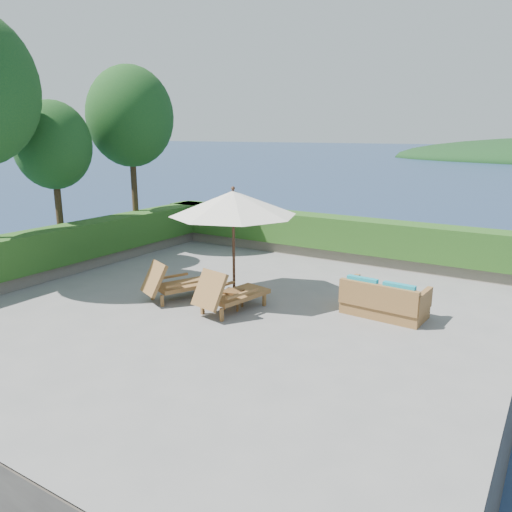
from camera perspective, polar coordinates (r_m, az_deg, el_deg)
The scene contains 14 objects.
ground at distance 11.57m, azimuth -3.38°, elevation -5.91°, with size 12.00×12.00×0.00m, color gray.
foundation at distance 12.18m, azimuth -3.27°, elevation -12.79°, with size 12.00×12.00×3.00m, color #544E43.
ocean at distance 12.90m, azimuth -3.18°, elevation -18.55°, with size 600.00×600.00×0.00m, color #162645.
planter_wall_far at distance 16.22m, azimuth 8.09°, elevation 0.46°, with size 12.00×0.60×0.36m, color gray.
planter_wall_left at distance 15.31m, azimuth -20.78°, elevation -1.13°, with size 0.60×12.00×0.36m, color gray.
hedge_far at distance 16.07m, azimuth 8.17°, elevation 2.78°, with size 12.40×0.90×1.00m, color #1C4112.
hedge_left at distance 15.16m, azimuth -20.99°, elevation 1.31°, with size 0.90×12.40×1.00m, color #1C4112.
tree_mid at distance 15.79m, azimuth -22.20°, elevation 11.59°, with size 2.20×2.20×4.83m.
tree_far at distance 17.24m, azimuth -14.19°, elevation 15.15°, with size 2.80×2.80×6.03m.
patio_umbrella at distance 11.74m, azimuth -2.63°, elevation 5.93°, with size 3.22×3.22×2.71m.
lounge_left at distance 12.13m, azimuth -9.20°, elevation -3.07°, with size 1.35×1.85×0.99m.
lounge_right at distance 11.17m, azimuth -3.15°, elevation -4.28°, with size 1.08×1.91×1.04m.
side_table at distance 11.40m, azimuth -2.62°, elevation -4.32°, with size 0.49×0.49×0.43m.
wicker_loveseat at distance 11.29m, azimuth 14.37°, elevation -5.03°, with size 1.84×1.02×0.88m.
Camera 1 is at (6.31, -8.86, 3.93)m, focal length 35.00 mm.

